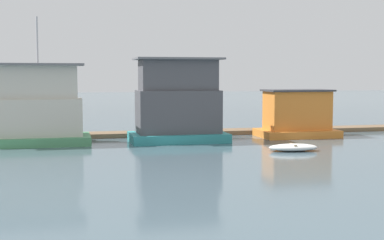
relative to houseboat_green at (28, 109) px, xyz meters
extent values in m
plane|color=#475B66|center=(9.92, -0.11, -2.16)|extent=(200.00, 200.00, 0.00)
cube|color=brown|center=(9.92, 3.02, -2.01)|extent=(51.00, 1.88, 0.30)
cube|color=#4C9360|center=(0.00, 0.00, -1.90)|extent=(7.36, 3.49, 0.52)
cube|color=beige|center=(0.00, 0.00, -0.52)|extent=(6.42, 2.55, 2.25)
cube|color=beige|center=(0.00, 0.00, 1.61)|extent=(5.89, 2.02, 2.00)
cube|color=slate|center=(0.00, 0.00, 2.67)|extent=(6.72, 2.85, 0.12)
cylinder|color=#B2B2B7|center=(0.65, 0.00, 4.13)|extent=(0.12, 0.12, 2.79)
cube|color=teal|center=(9.15, -0.49, -1.89)|extent=(6.06, 3.58, 0.56)
cube|color=#4C4C51|center=(9.15, -0.49, -0.27)|extent=(5.13, 2.65, 2.68)
cube|color=#4C4C51|center=(9.15, -0.49, 2.03)|extent=(4.74, 2.26, 1.92)
cube|color=slate|center=(9.15, -0.49, 3.05)|extent=(5.43, 2.95, 0.12)
cube|color=orange|center=(17.59, 0.20, -1.92)|extent=(5.24, 3.26, 0.49)
cube|color=orange|center=(17.59, 0.20, -0.37)|extent=(4.19, 2.20, 2.61)
cube|color=#38383D|center=(17.59, 0.20, 1.00)|extent=(4.49, 2.50, 0.12)
ellipsoid|color=white|center=(14.46, -6.24, -1.96)|extent=(2.87, 1.51, 0.41)
cube|color=#997F60|center=(14.46, -6.24, -1.81)|extent=(0.28, 0.99, 0.08)
cylinder|color=brown|center=(20.54, 1.83, -1.47)|extent=(0.24, 0.24, 1.39)
camera|label=1|loc=(2.24, -33.47, 2.03)|focal=50.00mm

